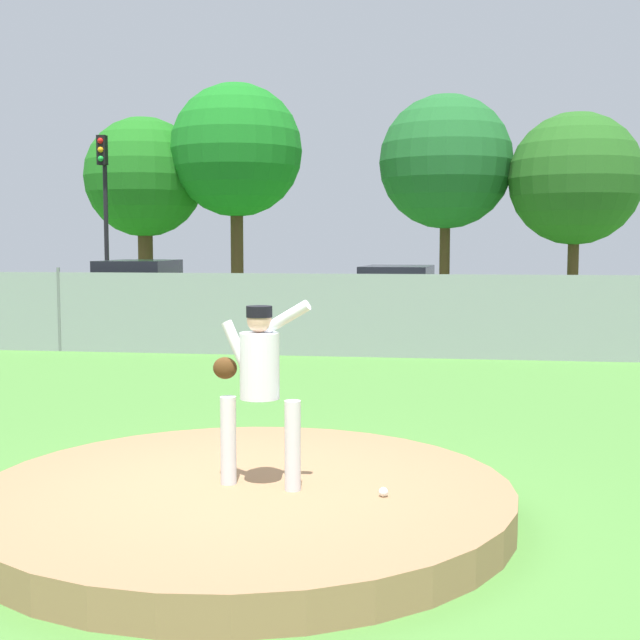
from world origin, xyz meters
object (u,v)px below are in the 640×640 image
Objects in this scene: parked_car_silver at (397,302)px; traffic_cone_orange at (37,310)px; traffic_light_near at (104,195)px; pitcher_youth at (258,376)px; baseball at (383,492)px; parked_car_charcoal at (140,298)px.

traffic_cone_orange is at bearing 165.13° from parked_car_silver.
parked_car_silver is 0.77× the size of traffic_light_near.
parked_car_silver is at bearing 88.64° from pitcher_youth.
traffic_cone_orange is 0.10× the size of traffic_light_near.
pitcher_youth is 20.19m from traffic_cone_orange.
pitcher_youth reaches higher than baseball.
parked_car_silver is 7.82× the size of traffic_cone_orange.
baseball is 0.02× the size of parked_car_charcoal.
traffic_cone_orange is (-10.92, 2.90, -0.55)m from parked_car_silver.
pitcher_youth is at bearing 173.12° from baseball.
baseball is 0.01× the size of traffic_light_near.
parked_car_silver is at bearing -24.85° from traffic_light_near.
pitcher_youth is 14.28m from parked_car_silver.
parked_car_charcoal reaches higher than baseball.
pitcher_youth reaches higher than parked_car_silver.
traffic_light_near is (-2.73, 4.44, 2.89)m from parked_car_charcoal.
traffic_cone_orange is (-4.34, 3.03, -0.60)m from parked_car_charcoal.
parked_car_charcoal is at bearing -178.87° from parked_car_silver.
parked_car_charcoal reaches higher than traffic_cone_orange.
traffic_light_near reaches higher than parked_car_charcoal.
traffic_light_near is at bearing 118.12° from baseball.
traffic_light_near reaches higher than parked_car_silver.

